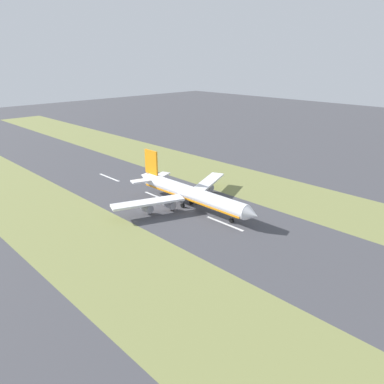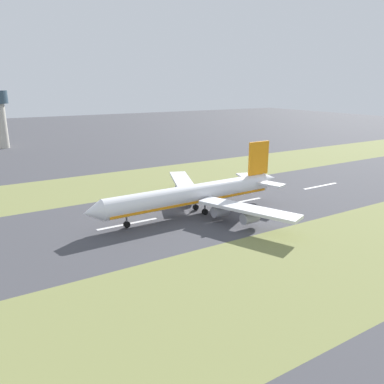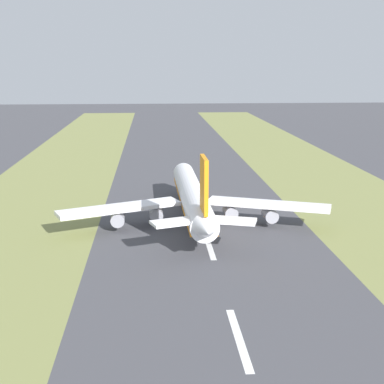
{
  "view_description": "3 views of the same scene",
  "coord_description": "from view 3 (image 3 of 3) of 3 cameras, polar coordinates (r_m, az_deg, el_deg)",
  "views": [
    {
      "loc": [
        99.06,
        102.35,
        59.82
      ],
      "look_at": [
        -2.16,
        -1.59,
        7.0
      ],
      "focal_mm": 35.0,
      "sensor_mm": 36.0,
      "label": 1
    },
    {
      "loc": [
        -94.7,
        54.27,
        38.07
      ],
      "look_at": [
        -2.16,
        -1.59,
        7.0
      ],
      "focal_mm": 35.0,
      "sensor_mm": 36.0,
      "label": 2
    },
    {
      "loc": [
        -11.76,
        -129.51,
        37.78
      ],
      "look_at": [
        -2.16,
        -1.59,
        7.0
      ],
      "focal_mm": 50.0,
      "sensor_mm": 36.0,
      "label": 3
    }
  ],
  "objects": [
    {
      "name": "centreline_dash_near",
      "position": [
        78.6,
        5.03,
        -15.28
      ],
      "size": [
        1.2,
        18.0,
        0.01
      ],
      "primitive_type": "cube",
      "color": "silver",
      "rests_on": "ground"
    },
    {
      "name": "ground_plane",
      "position": [
        135.42,
        0.86,
        -2.71
      ],
      "size": [
        800.0,
        800.0,
        0.0
      ],
      "primitive_type": "plane",
      "color": "#424247"
    },
    {
      "name": "airplane_main_jet",
      "position": [
        130.32,
        0.08,
        -0.61
      ],
      "size": [
        64.13,
        67.08,
        20.2
      ],
      "color": "white",
      "rests_on": "ground"
    },
    {
      "name": "centreline_dash_far",
      "position": [
        153.12,
        0.24,
        -0.79
      ],
      "size": [
        1.2,
        18.0,
        0.01
      ],
      "primitive_type": "cube",
      "color": "silver",
      "rests_on": "ground"
    },
    {
      "name": "grass_median_east",
      "position": [
        146.36,
        18.71,
        -2.2
      ],
      "size": [
        40.0,
        600.0,
        0.01
      ],
      "primitive_type": "cube",
      "color": "olive",
      "rests_on": "ground"
    },
    {
      "name": "grass_median_west",
      "position": [
        138.94,
        -17.98,
        -2.96
      ],
      "size": [
        40.0,
        600.0,
        0.01
      ],
      "primitive_type": "cube",
      "color": "olive",
      "rests_on": "ground"
    },
    {
      "name": "centreline_dash_mid",
      "position": [
        114.95,
        1.83,
        -5.7
      ],
      "size": [
        1.2,
        18.0,
        0.01
      ],
      "primitive_type": "cube",
      "color": "silver",
      "rests_on": "ground"
    }
  ]
}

